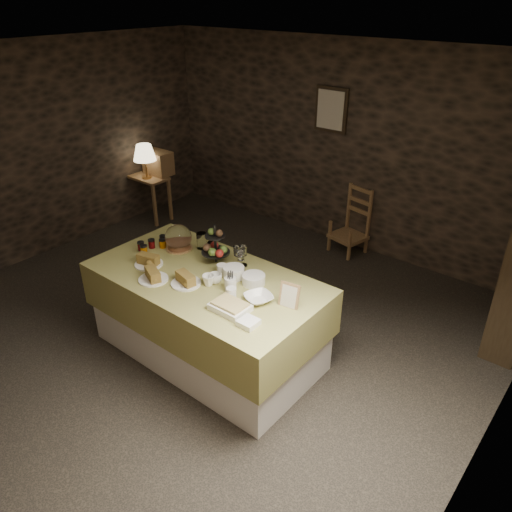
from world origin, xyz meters
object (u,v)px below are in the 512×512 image
Objects in this scene: console_table at (148,185)px; table_lamp at (144,153)px; buffet_table at (207,310)px; chair at (351,223)px; wine_rack at (158,163)px; fruit_stand at (215,248)px.

table_lamp is (0.05, -0.05, 0.50)m from console_table.
console_table is at bearing 135.00° from table_lamp.
buffet_table reaches higher than console_table.
chair is at bearing 20.13° from table_lamp.
table_lamp is at bearing -90.00° from wine_rack.
buffet_table is 3.42m from wine_rack.
chair is 1.80× the size of fruit_stand.
buffet_table is 0.57m from fruit_stand.
table_lamp is at bearing -45.00° from console_table.
wine_rack is (0.05, 0.18, 0.30)m from console_table.
chair is at bearing 88.07° from fruit_stand.
chair is at bearing 15.87° from wine_rack.
fruit_stand is at bearing 112.35° from buffet_table.
console_table is 0.98× the size of chair.
table_lamp is 0.30m from wine_rack.
table_lamp reaches higher than wine_rack.
wine_rack is 2.95m from chair.
table_lamp is 0.72× the size of chair.
console_table is 0.35m from wine_rack.
fruit_stand is (2.72, -1.66, 0.16)m from wine_rack.
wine_rack reaches higher than buffet_table.
buffet_table is 5.69× the size of fruit_stand.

